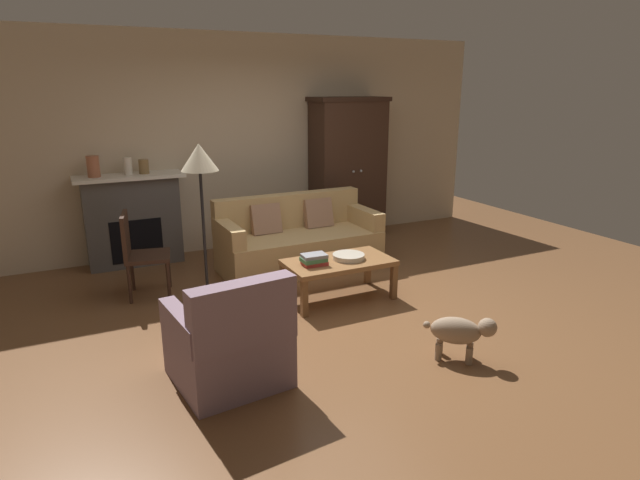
{
  "coord_description": "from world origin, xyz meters",
  "views": [
    {
      "loc": [
        -2.29,
        -4.4,
        2.15
      ],
      "look_at": [
        0.13,
        0.53,
        0.55
      ],
      "focal_mm": 29.98,
      "sensor_mm": 36.0,
      "label": 1
    }
  ],
  "objects_px": {
    "coffee_table": "(339,265)",
    "book_stack": "(314,260)",
    "fireplace": "(133,219)",
    "armchair_near_left": "(230,344)",
    "dog": "(460,332)",
    "mantel_vase_cream": "(128,166)",
    "mantel_vase_bronze": "(144,167)",
    "fruit_bowl": "(349,256)",
    "floor_lamp": "(200,167)",
    "couch": "(298,242)",
    "mantel_vase_terracotta": "(93,167)",
    "side_chair_wooden": "(138,250)",
    "armoire": "(348,169)"
  },
  "relations": [
    {
      "from": "mantel_vase_bronze",
      "to": "dog",
      "type": "xyz_separation_m",
      "value": [
        1.81,
        -3.67,
        -0.96
      ]
    },
    {
      "from": "couch",
      "to": "fruit_bowl",
      "type": "relative_size",
      "value": 5.83
    },
    {
      "from": "fireplace",
      "to": "coffee_table",
      "type": "distance_m",
      "value": 2.74
    },
    {
      "from": "armoire",
      "to": "mantel_vase_bronze",
      "type": "height_order",
      "value": "armoire"
    },
    {
      "from": "fireplace",
      "to": "armchair_near_left",
      "type": "height_order",
      "value": "fireplace"
    },
    {
      "from": "coffee_table",
      "to": "book_stack",
      "type": "distance_m",
      "value": 0.31
    },
    {
      "from": "mantel_vase_terracotta",
      "to": "floor_lamp",
      "type": "height_order",
      "value": "floor_lamp"
    },
    {
      "from": "book_stack",
      "to": "side_chair_wooden",
      "type": "distance_m",
      "value": 1.84
    },
    {
      "from": "fireplace",
      "to": "mantel_vase_bronze",
      "type": "height_order",
      "value": "mantel_vase_bronze"
    },
    {
      "from": "book_stack",
      "to": "mantel_vase_cream",
      "type": "height_order",
      "value": "mantel_vase_cream"
    },
    {
      "from": "coffee_table",
      "to": "mantel_vase_cream",
      "type": "height_order",
      "value": "mantel_vase_cream"
    },
    {
      "from": "armoire",
      "to": "mantel_vase_terracotta",
      "type": "relative_size",
      "value": 8.11
    },
    {
      "from": "book_stack",
      "to": "mantel_vase_bronze",
      "type": "xyz_separation_m",
      "value": [
        -1.25,
        2.12,
        0.73
      ]
    },
    {
      "from": "armoire",
      "to": "book_stack",
      "type": "relative_size",
      "value": 7.73
    },
    {
      "from": "book_stack",
      "to": "side_chair_wooden",
      "type": "xyz_separation_m",
      "value": [
        -1.54,
        1.0,
        0.04
      ]
    },
    {
      "from": "coffee_table",
      "to": "side_chair_wooden",
      "type": "bearing_deg",
      "value": 151.8
    },
    {
      "from": "armoire",
      "to": "side_chair_wooden",
      "type": "xyz_separation_m",
      "value": [
        -3.05,
        -1.06,
        -0.49
      ]
    },
    {
      "from": "fireplace",
      "to": "side_chair_wooden",
      "type": "relative_size",
      "value": 1.4
    },
    {
      "from": "mantel_vase_cream",
      "to": "mantel_vase_bronze",
      "type": "height_order",
      "value": "mantel_vase_cream"
    },
    {
      "from": "fruit_bowl",
      "to": "floor_lamp",
      "type": "xyz_separation_m",
      "value": [
        -1.36,
        0.5,
        0.95
      ]
    },
    {
      "from": "fireplace",
      "to": "coffee_table",
      "type": "height_order",
      "value": "fireplace"
    },
    {
      "from": "book_stack",
      "to": "armchair_near_left",
      "type": "relative_size",
      "value": 0.29
    },
    {
      "from": "fruit_bowl",
      "to": "mantel_vase_bronze",
      "type": "height_order",
      "value": "mantel_vase_bronze"
    },
    {
      "from": "mantel_vase_cream",
      "to": "side_chair_wooden",
      "type": "distance_m",
      "value": 1.33
    },
    {
      "from": "mantel_vase_bronze",
      "to": "mantel_vase_cream",
      "type": "bearing_deg",
      "value": 180.0
    },
    {
      "from": "coffee_table",
      "to": "side_chair_wooden",
      "type": "xyz_separation_m",
      "value": [
        -1.83,
        0.98,
        0.15
      ]
    },
    {
      "from": "floor_lamp",
      "to": "dog",
      "type": "xyz_separation_m",
      "value": [
        1.52,
        -2.07,
        -1.15
      ]
    },
    {
      "from": "mantel_vase_cream",
      "to": "dog",
      "type": "height_order",
      "value": "mantel_vase_cream"
    },
    {
      "from": "armoire",
      "to": "book_stack",
      "type": "bearing_deg",
      "value": -126.37
    },
    {
      "from": "fireplace",
      "to": "armoire",
      "type": "relative_size",
      "value": 0.63
    },
    {
      "from": "armoire",
      "to": "mantel_vase_terracotta",
      "type": "xyz_separation_m",
      "value": [
        -3.33,
        0.06,
        0.24
      ]
    },
    {
      "from": "armoire",
      "to": "book_stack",
      "type": "height_order",
      "value": "armoire"
    },
    {
      "from": "mantel_vase_terracotta",
      "to": "book_stack",
      "type": "bearing_deg",
      "value": -49.49
    },
    {
      "from": "couch",
      "to": "armchair_near_left",
      "type": "distance_m",
      "value": 2.68
    },
    {
      "from": "fruit_bowl",
      "to": "mantel_vase_bronze",
      "type": "xyz_separation_m",
      "value": [
        -1.66,
        2.1,
        0.76
      ]
    },
    {
      "from": "floor_lamp",
      "to": "fruit_bowl",
      "type": "bearing_deg",
      "value": -20.11
    },
    {
      "from": "side_chair_wooden",
      "to": "dog",
      "type": "xyz_separation_m",
      "value": [
        2.09,
        -2.55,
        -0.27
      ]
    },
    {
      "from": "book_stack",
      "to": "side_chair_wooden",
      "type": "bearing_deg",
      "value": 146.85
    },
    {
      "from": "book_stack",
      "to": "armchair_near_left",
      "type": "distance_m",
      "value": 1.62
    },
    {
      "from": "fireplace",
      "to": "armchair_near_left",
      "type": "bearing_deg",
      "value": -85.84
    },
    {
      "from": "fireplace",
      "to": "coffee_table",
      "type": "relative_size",
      "value": 1.15
    },
    {
      "from": "fireplace",
      "to": "mantel_vase_cream",
      "type": "height_order",
      "value": "mantel_vase_cream"
    },
    {
      "from": "mantel_vase_terracotta",
      "to": "dog",
      "type": "height_order",
      "value": "mantel_vase_terracotta"
    },
    {
      "from": "couch",
      "to": "book_stack",
      "type": "distance_m",
      "value": 1.2
    },
    {
      "from": "fireplace",
      "to": "mantel_vase_terracotta",
      "type": "distance_m",
      "value": 0.77
    },
    {
      "from": "armchair_near_left",
      "to": "dog",
      "type": "relative_size",
      "value": 1.89
    },
    {
      "from": "book_stack",
      "to": "coffee_table",
      "type": "bearing_deg",
      "value": 4.57
    },
    {
      "from": "coffee_table",
      "to": "book_stack",
      "type": "relative_size",
      "value": 4.27
    },
    {
      "from": "fireplace",
      "to": "mantel_vase_bronze",
      "type": "xyz_separation_m",
      "value": [
        0.18,
        -0.02,
        0.64
      ]
    },
    {
      "from": "floor_lamp",
      "to": "armchair_near_left",
      "type": "bearing_deg",
      "value": -98.54
    }
  ]
}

